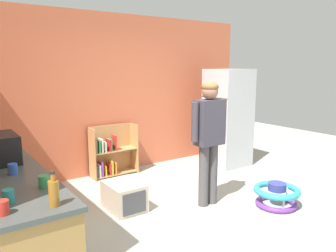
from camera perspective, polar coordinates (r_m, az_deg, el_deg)
name	(u,v)px	position (r m, az deg, el deg)	size (l,w,h in m)	color
ground_plane	(209,215)	(4.36, 6.91, -14.85)	(12.00, 12.00, 0.00)	#A3A79C
back_wall	(120,94)	(5.90, -8.14, 5.36)	(5.20, 0.06, 2.70)	#CC6341
kitchen_counter	(10,219)	(3.51, -25.24, -14.13)	(0.65, 2.25, 0.90)	#AB8044
refrigerator	(228,118)	(6.30, 10.09, 1.40)	(0.73, 0.68, 1.78)	#B7BABF
bookshelf	(110,154)	(5.77, -9.81, -4.73)	(0.80, 0.28, 0.85)	tan
standing_person	(209,132)	(4.39, 6.98, -1.01)	(0.57, 0.22, 1.64)	#4F4B4E
baby_walker	(277,195)	(4.75, 17.95, -11.04)	(0.60, 0.60, 0.32)	purple
pet_carrier	(124,196)	(4.46, -7.45, -11.73)	(0.42, 0.55, 0.36)	beige
amber_bottle	(54,192)	(2.44, -18.84, -10.62)	(0.07, 0.07, 0.25)	#9E661E
red_cup	(3,208)	(2.45, -26.28, -12.33)	(0.08, 0.08, 0.10)	red
green_cup	(44,181)	(2.84, -20.36, -8.80)	(0.08, 0.08, 0.10)	#339253
teal_cup	(8,196)	(2.63, -25.48, -10.70)	(0.08, 0.08, 0.10)	teal
blue_cup	(13,169)	(3.27, -24.86, -6.63)	(0.08, 0.08, 0.10)	blue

